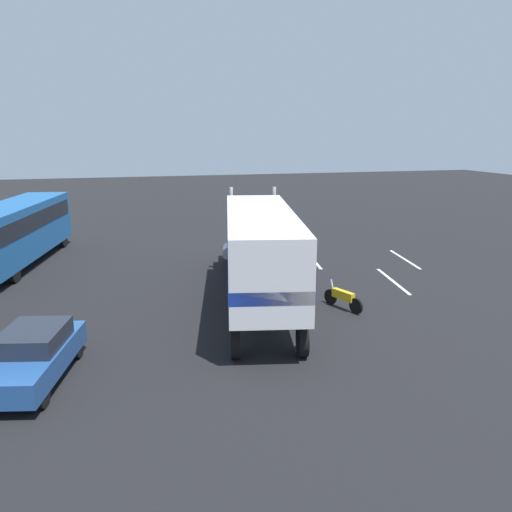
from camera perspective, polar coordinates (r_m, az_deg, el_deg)
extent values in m
plane|color=black|center=(27.99, -0.29, -0.67)|extent=(120.00, 120.00, 0.00)
cube|color=silver|center=(28.73, 6.66, -0.36)|extent=(4.37, 0.88, 0.01)
cube|color=silver|center=(25.27, 15.68, -2.82)|extent=(4.37, 0.88, 0.01)
cube|color=silver|center=(29.83, 16.95, -0.35)|extent=(4.37, 0.84, 0.01)
cube|color=#193399|center=(27.52, -0.61, 2.71)|extent=(2.26, 2.81, 1.20)
cube|color=#193399|center=(25.85, -0.44, 3.10)|extent=(1.87, 2.73, 2.20)
cube|color=silver|center=(28.44, -0.70, 3.08)|extent=(0.50, 2.07, 1.08)
cube|color=#193399|center=(27.51, -0.61, 2.83)|extent=(2.27, 2.85, 0.36)
cylinder|color=silver|center=(25.17, -2.88, 4.17)|extent=(0.18, 0.18, 3.40)
cylinder|color=silver|center=(25.29, 2.12, 4.22)|extent=(0.18, 0.18, 3.40)
cube|color=silver|center=(19.54, 0.52, 1.13)|extent=(10.81, 4.64, 2.80)
cube|color=#193399|center=(19.64, 0.51, -0.06)|extent=(10.82, 4.68, 0.44)
cylinder|color=silver|center=(26.50, -3.29, 0.58)|extent=(1.40, 0.89, 0.64)
cylinder|color=black|center=(28.03, -2.88, 0.50)|extent=(1.14, 0.51, 1.10)
cylinder|color=black|center=(28.13, 1.61, 0.56)|extent=(1.14, 0.51, 1.10)
cylinder|color=black|center=(25.80, -2.83, -0.70)|extent=(1.14, 0.51, 1.10)
cylinder|color=black|center=(25.91, 2.05, -0.63)|extent=(1.14, 0.51, 1.10)
cylinder|color=black|center=(21.05, -2.68, -4.14)|extent=(1.14, 0.51, 1.10)
cylinder|color=black|center=(21.19, 3.30, -4.03)|extent=(1.14, 0.51, 1.10)
cylinder|color=black|center=(16.15, -2.42, -9.97)|extent=(1.14, 0.51, 1.10)
cylinder|color=black|center=(16.33, 5.44, -9.75)|extent=(1.14, 0.51, 1.10)
cylinder|color=black|center=(22.01, 6.29, -3.78)|extent=(0.18, 0.18, 0.82)
cylinder|color=black|center=(22.15, 6.21, -3.66)|extent=(0.18, 0.18, 0.82)
cylinder|color=gray|center=(21.87, 6.30, -1.97)|extent=(0.34, 0.34, 0.58)
sphere|color=tan|center=(21.77, 6.33, -0.95)|extent=(0.23, 0.23, 0.23)
cube|color=black|center=(21.91, 6.81, -1.88)|extent=(0.28, 0.20, 0.36)
cube|color=#1E5999|center=(30.22, -26.12, 2.77)|extent=(11.28, 4.53, 2.90)
cube|color=black|center=(30.13, -26.24, 3.85)|extent=(10.64, 4.45, 0.90)
cylinder|color=black|center=(34.64, -25.15, 1.71)|extent=(1.03, 0.46, 1.00)
cylinder|color=black|center=(33.90, -21.60, 1.81)|extent=(1.03, 0.46, 1.00)
cylinder|color=black|center=(26.76, -26.40, -1.76)|extent=(1.03, 0.46, 1.00)
cube|color=#234C8C|center=(16.08, -24.55, -10.96)|extent=(4.69, 2.72, 0.70)
cube|color=#1E232D|center=(16.01, -24.52, -8.63)|extent=(2.41, 2.07, 0.55)
cylinder|color=black|center=(14.71, -23.72, -14.79)|extent=(0.67, 0.35, 0.64)
cylinder|color=black|center=(17.23, -20.13, -10.11)|extent=(0.67, 0.35, 0.64)
cylinder|color=black|center=(17.77, -25.00, -9.85)|extent=(0.67, 0.35, 0.64)
cylinder|color=black|center=(21.26, 8.69, -4.73)|extent=(0.65, 0.34, 0.66)
cylinder|color=black|center=(20.33, 11.59, -5.75)|extent=(0.65, 0.34, 0.66)
cube|color=gold|center=(20.70, 10.14, -4.50)|extent=(1.11, 0.63, 0.36)
cylinder|color=silver|center=(21.06, 8.92, -3.64)|extent=(0.29, 0.17, 0.69)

